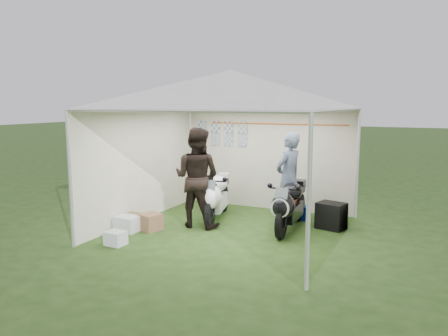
{
  "coord_description": "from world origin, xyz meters",
  "views": [
    {
      "loc": [
        3.34,
        -7.32,
        2.41
      ],
      "look_at": [
        -0.3,
        0.35,
        1.14
      ],
      "focal_mm": 35.0,
      "sensor_mm": 36.0,
      "label": 1
    }
  ],
  "objects_px": {
    "crate_3": "(135,221)",
    "person_blue_jacket": "(289,178)",
    "crate_0": "(127,224)",
    "equipment_box": "(331,216)",
    "motorcycle_black": "(289,204)",
    "canopy_tent": "(231,94)",
    "crate_2": "(116,238)",
    "person_dark_jacket": "(197,178)",
    "paddock_stand": "(299,213)",
    "motorcycle_white": "(216,195)",
    "crate_1": "(151,222)"
  },
  "relations": [
    {
      "from": "paddock_stand",
      "to": "motorcycle_black",
      "type": "bearing_deg",
      "value": -87.43
    },
    {
      "from": "canopy_tent",
      "to": "motorcycle_black",
      "type": "relative_size",
      "value": 2.99
    },
    {
      "from": "motorcycle_black",
      "to": "equipment_box",
      "type": "distance_m",
      "value": 0.89
    },
    {
      "from": "equipment_box",
      "to": "crate_0",
      "type": "xyz_separation_m",
      "value": [
        -3.45,
        -1.84,
        -0.11
      ]
    },
    {
      "from": "person_dark_jacket",
      "to": "crate_0",
      "type": "bearing_deg",
      "value": 38.45
    },
    {
      "from": "equipment_box",
      "to": "crate_3",
      "type": "height_order",
      "value": "equipment_box"
    },
    {
      "from": "person_dark_jacket",
      "to": "person_blue_jacket",
      "type": "distance_m",
      "value": 1.84
    },
    {
      "from": "crate_3",
      "to": "person_blue_jacket",
      "type": "bearing_deg",
      "value": 32.39
    },
    {
      "from": "crate_3",
      "to": "canopy_tent",
      "type": "bearing_deg",
      "value": 20.34
    },
    {
      "from": "crate_2",
      "to": "equipment_box",
      "type": "bearing_deg",
      "value": 39.59
    },
    {
      "from": "canopy_tent",
      "to": "equipment_box",
      "type": "bearing_deg",
      "value": 28.98
    },
    {
      "from": "paddock_stand",
      "to": "person_blue_jacket",
      "type": "xyz_separation_m",
      "value": [
        -0.15,
        -0.33,
        0.77
      ]
    },
    {
      "from": "motorcycle_black",
      "to": "crate_0",
      "type": "height_order",
      "value": "motorcycle_black"
    },
    {
      "from": "canopy_tent",
      "to": "equipment_box",
      "type": "height_order",
      "value": "canopy_tent"
    },
    {
      "from": "paddock_stand",
      "to": "crate_1",
      "type": "bearing_deg",
      "value": -140.22
    },
    {
      "from": "equipment_box",
      "to": "motorcycle_black",
      "type": "bearing_deg",
      "value": -145.03
    },
    {
      "from": "crate_1",
      "to": "motorcycle_white",
      "type": "bearing_deg",
      "value": 55.93
    },
    {
      "from": "motorcycle_white",
      "to": "crate_3",
      "type": "relative_size",
      "value": 4.53
    },
    {
      "from": "paddock_stand",
      "to": "person_dark_jacket",
      "type": "xyz_separation_m",
      "value": [
        -1.69,
        -1.33,
        0.83
      ]
    },
    {
      "from": "person_dark_jacket",
      "to": "crate_3",
      "type": "relative_size",
      "value": 4.68
    },
    {
      "from": "paddock_stand",
      "to": "crate_3",
      "type": "bearing_deg",
      "value": -144.15
    },
    {
      "from": "motorcycle_black",
      "to": "crate_3",
      "type": "height_order",
      "value": "motorcycle_black"
    },
    {
      "from": "motorcycle_black",
      "to": "crate_2",
      "type": "distance_m",
      "value": 3.23
    },
    {
      "from": "motorcycle_white",
      "to": "crate_1",
      "type": "bearing_deg",
      "value": -138.57
    },
    {
      "from": "motorcycle_black",
      "to": "crate_3",
      "type": "xyz_separation_m",
      "value": [
        -2.75,
        -1.1,
        -0.38
      ]
    },
    {
      "from": "person_blue_jacket",
      "to": "equipment_box",
      "type": "height_order",
      "value": "person_blue_jacket"
    },
    {
      "from": "person_dark_jacket",
      "to": "equipment_box",
      "type": "height_order",
      "value": "person_dark_jacket"
    },
    {
      "from": "canopy_tent",
      "to": "paddock_stand",
      "type": "height_order",
      "value": "canopy_tent"
    },
    {
      "from": "paddock_stand",
      "to": "crate_0",
      "type": "height_order",
      "value": "paddock_stand"
    },
    {
      "from": "canopy_tent",
      "to": "equipment_box",
      "type": "relative_size",
      "value": 11.15
    },
    {
      "from": "crate_2",
      "to": "crate_3",
      "type": "height_order",
      "value": "crate_3"
    },
    {
      "from": "paddock_stand",
      "to": "crate_0",
      "type": "distance_m",
      "value": 3.51
    },
    {
      "from": "equipment_box",
      "to": "crate_0",
      "type": "distance_m",
      "value": 3.91
    },
    {
      "from": "crate_1",
      "to": "crate_2",
      "type": "height_order",
      "value": "crate_1"
    },
    {
      "from": "crate_0",
      "to": "crate_3",
      "type": "relative_size",
      "value": 1.05
    },
    {
      "from": "motorcycle_black",
      "to": "crate_0",
      "type": "bearing_deg",
      "value": -156.35
    },
    {
      "from": "person_blue_jacket",
      "to": "crate_3",
      "type": "xyz_separation_m",
      "value": [
        -2.57,
        -1.63,
        -0.78
      ]
    },
    {
      "from": "equipment_box",
      "to": "canopy_tent",
      "type": "bearing_deg",
      "value": -151.02
    },
    {
      "from": "equipment_box",
      "to": "crate_1",
      "type": "distance_m",
      "value": 3.48
    },
    {
      "from": "person_dark_jacket",
      "to": "person_blue_jacket",
      "type": "height_order",
      "value": "person_dark_jacket"
    },
    {
      "from": "motorcycle_black",
      "to": "crate_3",
      "type": "bearing_deg",
      "value": -160.73
    },
    {
      "from": "equipment_box",
      "to": "crate_2",
      "type": "xyz_separation_m",
      "value": [
        -3.12,
        -2.58,
        -0.13
      ]
    },
    {
      "from": "equipment_box",
      "to": "crate_3",
      "type": "xyz_separation_m",
      "value": [
        -3.45,
        -1.59,
        -0.12
      ]
    },
    {
      "from": "person_blue_jacket",
      "to": "crate_3",
      "type": "bearing_deg",
      "value": -36.6
    },
    {
      "from": "paddock_stand",
      "to": "motorcycle_white",
      "type": "bearing_deg",
      "value": -153.47
    },
    {
      "from": "motorcycle_black",
      "to": "person_dark_jacket",
      "type": "xyz_separation_m",
      "value": [
        -1.73,
        -0.48,
        0.45
      ]
    },
    {
      "from": "person_dark_jacket",
      "to": "equipment_box",
      "type": "xyz_separation_m",
      "value": [
        2.43,
        0.96,
        -0.72
      ]
    },
    {
      "from": "canopy_tent",
      "to": "crate_1",
      "type": "distance_m",
      "value": 2.86
    },
    {
      "from": "crate_2",
      "to": "person_dark_jacket",
      "type": "bearing_deg",
      "value": 66.7
    },
    {
      "from": "paddock_stand",
      "to": "crate_3",
      "type": "xyz_separation_m",
      "value": [
        -2.72,
        -1.96,
        -0.01
      ]
    }
  ]
}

